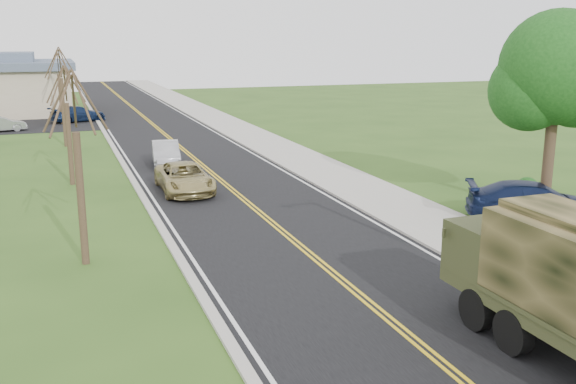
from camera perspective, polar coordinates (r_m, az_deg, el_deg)
ground at (r=14.53m, az=14.85°, el=-15.61°), size 160.00×160.00×0.00m
road at (r=51.30m, az=-11.41°, el=5.48°), size 8.00×120.00×0.01m
curb_right at (r=52.07m, az=-6.88°, el=5.82°), size 0.30×120.00×0.12m
sidewalk_right at (r=52.49m, az=-5.01°, el=5.92°), size 3.20×120.00×0.10m
curb_left at (r=50.85m, az=-16.05°, el=5.20°), size 0.30×120.00×0.10m
leafy_tree at (r=27.52m, az=22.75°, el=9.44°), size 4.83×4.50×8.10m
bare_tree_a at (r=20.73m, az=-18.03°, el=0.78°), size 1.93×2.26×6.08m
bare_tree_b at (r=32.58m, az=-18.91°, el=4.89°), size 1.83×2.14×5.73m
bare_tree_c at (r=44.47m, az=-19.38°, el=7.38°), size 2.04×2.39×6.42m
bare_tree_d at (r=56.44m, az=-19.60°, el=8.28°), size 1.88×2.20×5.91m
suv_champagne at (r=30.03m, az=-9.19°, el=1.25°), size 2.23×4.80×1.33m
sedan_silver at (r=36.52m, az=-10.81°, el=3.38°), size 1.88×4.23×1.35m
pickup_navy at (r=26.78m, az=21.07°, el=-0.80°), size 5.55×4.34×1.50m
lot_car_silver at (r=53.57m, az=-24.18°, el=5.53°), size 3.78×2.10×1.18m
lot_car_navy at (r=57.74m, az=-18.17°, el=6.62°), size 5.01×3.47×1.35m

